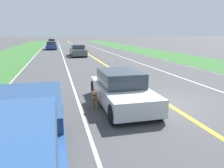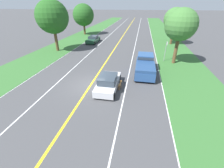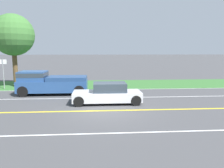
% 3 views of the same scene
% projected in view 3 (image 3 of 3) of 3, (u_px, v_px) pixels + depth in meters
% --- Properties ---
extents(ground_plane, '(400.00, 400.00, 0.00)m').
position_uv_depth(ground_plane, '(104.00, 111.00, 12.56)').
color(ground_plane, '#424244').
extents(centre_divider_line, '(0.18, 160.00, 0.01)m').
position_uv_depth(centre_divider_line, '(104.00, 111.00, 12.56)').
color(centre_divider_line, yellow).
rests_on(centre_divider_line, ground).
extents(lane_edge_line_right, '(0.14, 160.00, 0.01)m').
position_uv_depth(lane_edge_line_right, '(101.00, 89.00, 19.46)').
color(lane_edge_line_right, white).
rests_on(lane_edge_line_right, ground).
extents(lane_dash_same_dir, '(0.10, 160.00, 0.01)m').
position_uv_depth(lane_dash_same_dir, '(103.00, 98.00, 16.01)').
color(lane_dash_same_dir, white).
rests_on(lane_dash_same_dir, ground).
extents(lane_dash_oncoming, '(0.10, 160.00, 0.01)m').
position_uv_depth(lane_dash_oncoming, '(107.00, 133.00, 9.11)').
color(lane_dash_oncoming, white).
rests_on(lane_dash_oncoming, ground).
extents(grass_verge_right, '(6.00, 160.00, 0.03)m').
position_uv_depth(grass_verge_right, '(101.00, 84.00, 22.42)').
color(grass_verge_right, '#33662D').
rests_on(grass_verge_right, ground).
extents(ego_car, '(1.81, 4.42, 1.36)m').
position_uv_depth(ego_car, '(108.00, 94.00, 14.31)').
color(ego_car, silver).
rests_on(ego_car, ground).
extents(dog, '(0.34, 1.05, 0.77)m').
position_uv_depth(dog, '(105.00, 93.00, 15.41)').
color(dog, olive).
rests_on(dog, ground).
extents(pickup_truck, '(2.09, 5.32, 1.84)m').
position_uv_depth(pickup_truck, '(50.00, 82.00, 17.28)').
color(pickup_truck, '#284C84').
rests_on(pickup_truck, ground).
extents(roadside_tree_right_near, '(3.86, 3.86, 6.81)m').
position_uv_depth(roadside_tree_right_near, '(13.00, 35.00, 20.24)').
color(roadside_tree_right_near, brown).
rests_on(roadside_tree_right_near, ground).
extents(street_sign, '(0.11, 0.64, 2.71)m').
position_uv_depth(street_sign, '(3.00, 70.00, 19.52)').
color(street_sign, gray).
rests_on(street_sign, ground).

